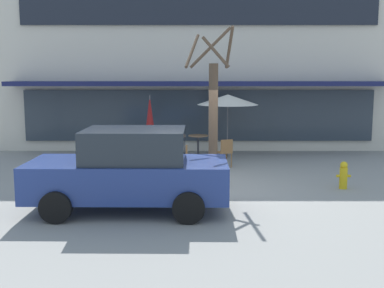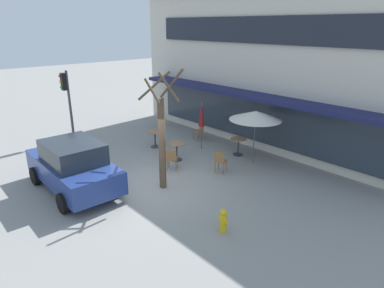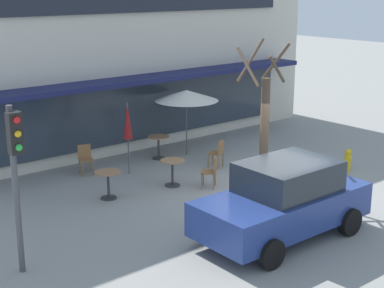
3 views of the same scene
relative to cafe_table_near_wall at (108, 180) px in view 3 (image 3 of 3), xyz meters
The scene contains 14 objects.
ground_plane 4.24m from the cafe_table_near_wall, 38.61° to the right, with size 80.00×80.00×0.00m, color gray.
building_facade 8.62m from the cafe_table_near_wall, 65.86° to the left, with size 16.29×9.10×7.23m.
cafe_table_near_wall is the anchor object (origin of this frame).
cafe_table_streetside 1.97m from the cafe_table_near_wall, ahead, with size 0.70×0.70×0.76m.
cafe_table_by_tree 3.88m from the cafe_table_near_wall, 32.96° to the left, with size 0.70×0.70×0.76m.
patio_umbrella_green_folded 2.43m from the cafe_table_near_wall, 41.40° to the left, with size 0.28×0.28×2.20m.
patio_umbrella_cream_folded 4.90m from the cafe_table_near_wall, 23.86° to the left, with size 2.10×2.10×2.20m.
cafe_chair_0 2.90m from the cafe_table_near_wall, 22.86° to the right, with size 0.56×0.56×0.89m.
cafe_chair_1 4.07m from the cafe_table_near_wall, ahead, with size 0.52×0.52×0.89m.
cafe_chair_2 2.34m from the cafe_table_near_wall, 74.80° to the left, with size 0.49×0.49×0.89m.
parked_sedan 4.96m from the cafe_table_near_wall, 69.66° to the right, with size 4.22×2.06×1.76m.
street_tree 4.43m from the cafe_table_near_wall, 31.90° to the right, with size 1.24×1.16×4.14m.
traffic_light_pole 4.69m from the cafe_table_near_wall, 144.72° to the right, with size 0.26×0.44×3.40m.
fire_hydrant 7.40m from the cafe_table_near_wall, 21.20° to the right, with size 0.36×0.20×0.71m.
Camera 3 is at (-11.10, -10.16, 5.59)m, focal length 55.00 mm.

